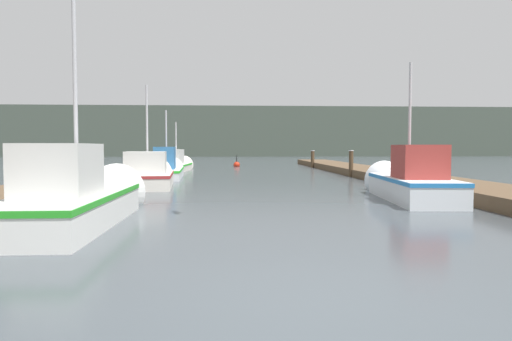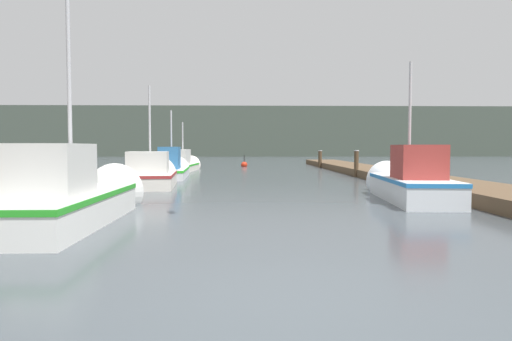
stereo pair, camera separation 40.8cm
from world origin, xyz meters
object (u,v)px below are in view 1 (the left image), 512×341
Objects in this scene: mooring_piling_1 at (159,160)px; channel_buoy at (237,165)px; fishing_boat_0 at (82,198)px; fishing_boat_3 at (167,169)px; fishing_boat_2 at (148,176)px; mooring_piling_2 at (351,163)px; fishing_boat_1 at (407,181)px; mooring_piling_0 at (313,159)px; fishing_boat_4 at (177,164)px.

channel_buoy is (4.68, 6.97, -0.54)m from mooring_piling_1.
fishing_boat_0 is 5.84× the size of channel_buoy.
fishing_boat_3 is 6.38× the size of channel_buoy.
fishing_boat_2 is 3.51× the size of mooring_piling_2.
fishing_boat_2 is 17.16m from channel_buoy.
mooring_piling_0 is (0.80, 19.46, 0.13)m from fishing_boat_1.
mooring_piling_0 is at bearing -19.82° from channel_buoy.
fishing_boat_0 is 0.91× the size of fishing_boat_3.
fishing_boat_3 is 5.09× the size of mooring_piling_0.
fishing_boat_3 is 4.64× the size of mooring_piling_1.
mooring_piling_0 is (9.01, 14.83, 0.22)m from fishing_boat_2.
channel_buoy is at bearing 56.12° from mooring_piling_1.
mooring_piling_1 is 1.37× the size of channel_buoy.
fishing_boat_1 is at bearing -59.24° from fishing_boat_4.
fishing_boat_1 is 4.02× the size of mooring_piling_1.
fishing_boat_3 is 4.72× the size of mooring_piling_2.
fishing_boat_2 is at bearing -102.12° from channel_buoy.
fishing_boat_0 reaches higher than mooring_piling_0.
fishing_boat_1 is 9.36m from mooring_piling_2.
fishing_boat_4 reaches higher than channel_buoy.
fishing_boat_0 is at bearing -86.59° from fishing_boat_4.
mooring_piling_2 reaches higher than channel_buoy.
mooring_piling_1 is at bearing 153.25° from mooring_piling_2.
fishing_boat_2 reaches higher than mooring_piling_1.
mooring_piling_0 is 5.76m from channel_buoy.
fishing_boat_4 is at bearing 53.07° from mooring_piling_1.
channel_buoy is (3.60, 16.78, -0.26)m from fishing_boat_2.
fishing_boat_1 is (8.08, 3.54, 0.02)m from fishing_boat_0.
mooring_piling_1 is 8.42m from channel_buoy.
mooring_piling_2 is (10.15, -5.11, -0.01)m from mooring_piling_1.
fishing_boat_2 is 5.34m from fishing_boat_3.
fishing_boat_1 is 0.87× the size of fishing_boat_4.
channel_buoy is at bearing 72.66° from fishing_boat_2.
fishing_boat_2 is 10.22m from mooring_piling_2.
channel_buoy is at bearing 107.17° from fishing_boat_1.
fishing_boat_2 is at bearing -93.47° from fishing_boat_3.
mooring_piling_1 is at bearing -153.52° from mooring_piling_0.
fishing_boat_3 is at bearing -107.58° from channel_buoy.
fishing_boat_4 reaches higher than mooring_piling_1.
mooring_piling_1 is (-10.09, -5.02, 0.06)m from mooring_piling_0.
fishing_boat_0 is at bearing -151.32° from fishing_boat_1.
fishing_boat_4 is 6.95m from channel_buoy.
mooring_piling_1 reaches higher than mooring_piling_2.
mooring_piling_0 reaches higher than channel_buoy.
fishing_boat_0 reaches higher than mooring_piling_1.
fishing_boat_2 is at bearing -86.51° from fishing_boat_4.
fishing_boat_4 reaches higher than mooring_piling_2.
fishing_boat_4 is 1.49m from mooring_piling_1.
mooring_piling_2 is (9.09, -0.65, 0.28)m from fishing_boat_3.
mooring_piling_0 is (8.89, 23.00, 0.15)m from fishing_boat_0.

